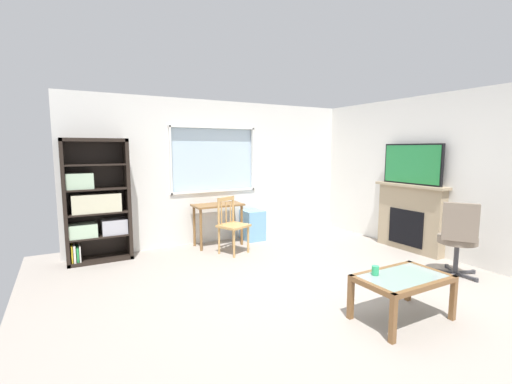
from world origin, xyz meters
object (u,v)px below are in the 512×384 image
Objects in this scene: wooden_chair at (232,225)px; fireplace at (410,217)px; coffee_table at (403,283)px; plastic_drawer_unit at (253,225)px; tv at (412,164)px; sippy_cup at (375,270)px; office_chair at (458,236)px; desk_under_window at (218,212)px; bookshelf at (95,205)px.

wooden_chair is 2.92m from fireplace.
fireplace is 1.37× the size of coffee_table.
plastic_drawer_unit is at bearing 136.63° from fireplace.
tv is 2.85m from sippy_cup.
wooden_chair is at bearing 96.50° from sippy_cup.
office_chair is 1.82m from sippy_cup.
desk_under_window is at bearing 146.02° from fireplace.
fireplace is at bearing -33.98° from desk_under_window.
bookshelf reaches higher than fireplace.
fireplace is (2.63, -1.27, 0.09)m from wooden_chair.
plastic_drawer_unit is 0.60× the size of coffee_table.
bookshelf is 4.95m from tv.
tv reaches higher than fireplace.
desk_under_window is 0.78m from plastic_drawer_unit.
wooden_chair reaches higher than desk_under_window.
fireplace reaches higher than wooden_chair.
sippy_cup reaches higher than coffee_table.
bookshelf reaches higher than tv.
tv is 1.51m from office_chair.
tv is 1.05× the size of office_chair.
office_chair is (4.03, -3.02, -0.29)m from bookshelf.
tv is (4.54, -1.90, 0.58)m from bookshelf.
sippy_cup is at bearing -149.00° from tv.
fireplace reaches higher than sippy_cup.
bookshelf is 5.05m from office_chair.
sippy_cup is (0.30, -2.66, 0.03)m from wooden_chair.
fireplace is (1.95, -1.84, 0.28)m from plastic_drawer_unit.
wooden_chair is at bearing -140.43° from plastic_drawer_unit.
tv is (2.61, -1.27, 0.96)m from wooden_chair.
wooden_chair is 3.06m from tv.
desk_under_window reaches higher than sippy_cup.
desk_under_window is 0.94× the size of wooden_chair.
office_chair is (2.13, -2.91, -0.04)m from desk_under_window.
fireplace reaches higher than coffee_table.
desk_under_window is 3.19m from sippy_cup.
coffee_table is (-2.11, -1.54, -0.18)m from fireplace.
desk_under_window is at bearing 99.25° from coffee_table.
desk_under_window is at bearing 92.33° from wooden_chair.
plastic_drawer_unit is (0.71, 0.05, -0.32)m from desk_under_window.
bookshelf reaches higher than sippy_cup.
wooden_chair is at bearing 154.06° from tv.
wooden_chair reaches higher than sippy_cup.
plastic_drawer_unit is 0.52× the size of tv.
bookshelf is at bearing 143.15° from office_chair.
coffee_table is at bearing -54.59° from bookshelf.
tv is at bearing -180.00° from fireplace.
bookshelf is 1.92m from desk_under_window.
fireplace is (2.65, -1.79, -0.04)m from desk_under_window.
bookshelf is 2.06m from wooden_chair.
office_chair reaches higher than desk_under_window.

